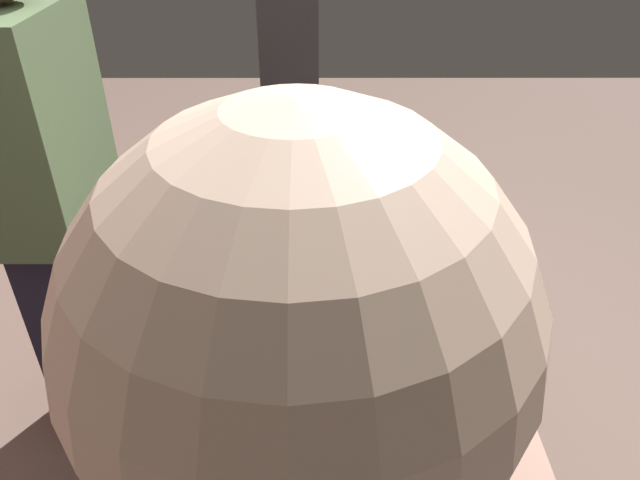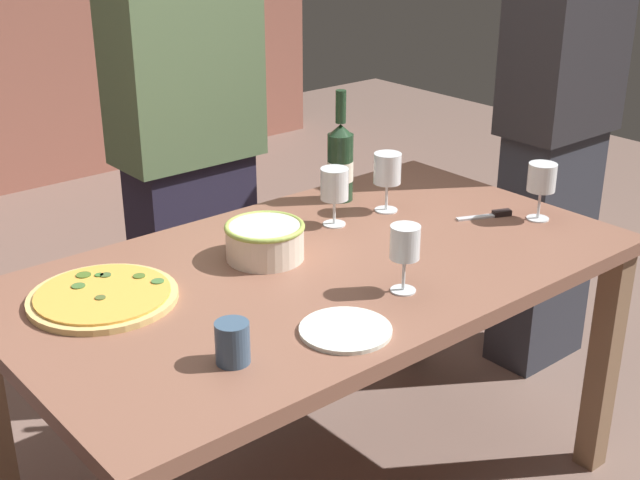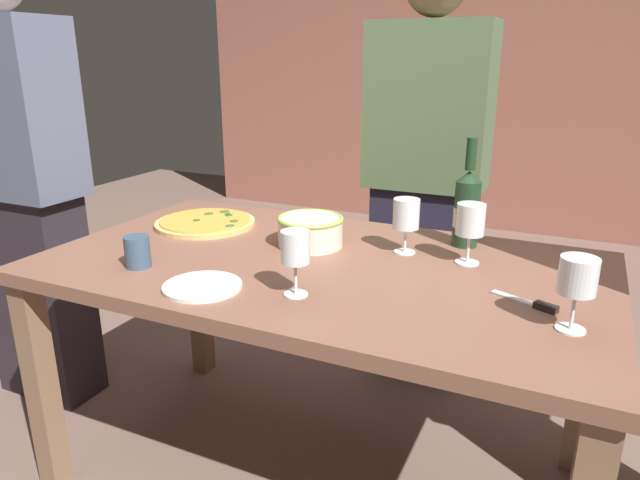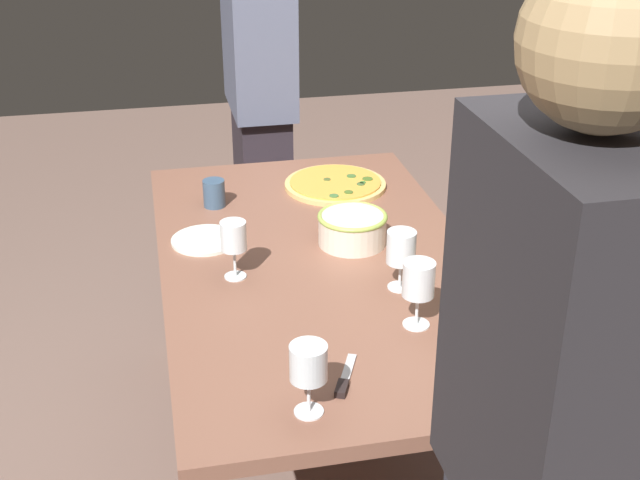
# 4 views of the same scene
# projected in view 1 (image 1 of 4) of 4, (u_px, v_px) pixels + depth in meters

# --- Properties ---
(ground_plane) EXTENTS (8.00, 8.00, 0.00)m
(ground_plane) POSITION_uv_depth(u_px,v_px,m) (320.00, 427.00, 2.15)
(ground_plane) COLOR #775D53
(dining_table) EXTENTS (1.60, 0.90, 0.75)m
(dining_table) POSITION_uv_depth(u_px,v_px,m) (320.00, 283.00, 1.79)
(dining_table) COLOR brown
(dining_table) RESTS_ON ground
(pizza) EXTENTS (0.35, 0.35, 0.02)m
(pizza) POSITION_uv_depth(u_px,v_px,m) (246.00, 389.00, 1.30)
(pizza) COLOR #DAB56B
(pizza) RESTS_ON dining_table
(serving_bowl) EXTENTS (0.21, 0.21, 0.09)m
(serving_bowl) POSITION_uv_depth(u_px,v_px,m) (278.00, 261.00, 1.64)
(serving_bowl) COLOR silver
(serving_bowl) RESTS_ON dining_table
(wine_bottle) EXTENTS (0.08, 0.08, 0.34)m
(wine_bottle) POSITION_uv_depth(u_px,v_px,m) (223.00, 168.00, 1.97)
(wine_bottle) COLOR #203B23
(wine_bottle) RESTS_ON dining_table
(wine_glass_near_pizza) EXTENTS (0.08, 0.08, 0.17)m
(wine_glass_near_pizza) POSITION_uv_depth(u_px,v_px,m) (364.00, 131.00, 2.24)
(wine_glass_near_pizza) COLOR white
(wine_glass_near_pizza) RESTS_ON dining_table
(wine_glass_by_bottle) EXTENTS (0.08, 0.08, 0.17)m
(wine_glass_by_bottle) POSITION_uv_depth(u_px,v_px,m) (272.00, 162.00, 2.00)
(wine_glass_by_bottle) COLOR white
(wine_glass_by_bottle) RESTS_ON dining_table
(wine_glass_far_left) EXTENTS (0.08, 0.08, 0.17)m
(wine_glass_far_left) POSITION_uv_depth(u_px,v_px,m) (264.00, 191.00, 1.85)
(wine_glass_far_left) COLOR white
(wine_glass_far_left) RESTS_ON dining_table
(wine_glass_far_right) EXTENTS (0.07, 0.07, 0.17)m
(wine_glass_far_right) POSITION_uv_depth(u_px,v_px,m) (405.00, 216.00, 1.72)
(wine_glass_far_right) COLOR white
(wine_glass_far_right) RESTS_ON dining_table
(cup_amber) EXTENTS (0.07, 0.07, 0.09)m
(cup_amber) POSITION_uv_depth(u_px,v_px,m) (432.00, 353.00, 1.35)
(cup_amber) COLOR #3B546E
(cup_amber) RESTS_ON dining_table
(side_plate) EXTENTS (0.20, 0.20, 0.01)m
(side_plate) POSITION_uv_depth(u_px,v_px,m) (436.00, 297.00, 1.58)
(side_plate) COLOR white
(side_plate) RESTS_ON dining_table
(pizza_knife) EXTENTS (0.16, 0.09, 0.02)m
(pizza_knife) POSITION_uv_depth(u_px,v_px,m) (338.00, 168.00, 2.23)
(pizza_knife) COLOR silver
(pizza_knife) RESTS_ON dining_table
(person_host) EXTENTS (0.46, 0.24, 1.67)m
(person_host) POSITION_uv_depth(u_px,v_px,m) (62.00, 215.00, 1.77)
(person_host) COLOR #232033
(person_host) RESTS_ON ground
(person_guest_right) EXTENTS (0.40, 0.24, 1.75)m
(person_guest_right) POSITION_uv_depth(u_px,v_px,m) (292.00, 83.00, 2.62)
(person_guest_right) COLOR #31343E
(person_guest_right) RESTS_ON ground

